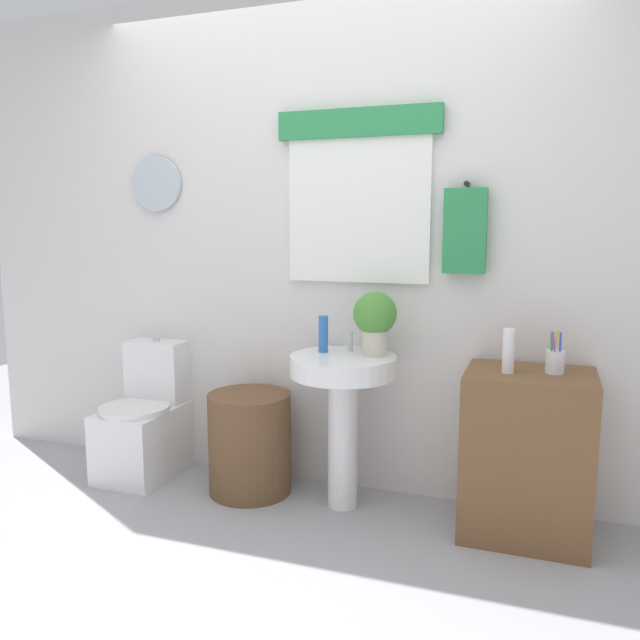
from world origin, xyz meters
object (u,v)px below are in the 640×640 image
(potted_plant, at_px, (375,318))
(toothbrush_cup, at_px, (555,361))
(toilet, at_px, (146,424))
(laundry_hamper, at_px, (250,443))
(lotion_bottle, at_px, (509,351))
(wooden_cabinet, at_px, (527,454))
(pedestal_sink, at_px, (343,393))
(soap_bottle, at_px, (323,334))

(potted_plant, relative_size, toothbrush_cup, 1.68)
(toilet, xyz_separation_m, potted_plant, (1.32, 0.02, 0.66))
(laundry_hamper, height_order, potted_plant, potted_plant)
(toilet, xyz_separation_m, lotion_bottle, (1.95, -0.08, 0.57))
(toilet, relative_size, laundry_hamper, 1.43)
(toothbrush_cup, bearing_deg, wooden_cabinet, -168.40)
(pedestal_sink, distance_m, potted_plant, 0.40)
(soap_bottle, bearing_deg, toilet, -179.23)
(pedestal_sink, height_order, lotion_bottle, lotion_bottle)
(pedestal_sink, bearing_deg, toothbrush_cup, 1.18)
(pedestal_sink, height_order, potted_plant, potted_plant)
(lotion_bottle, bearing_deg, toothbrush_cup, 17.19)
(laundry_hamper, relative_size, wooden_cabinet, 0.70)
(wooden_cabinet, height_order, potted_plant, potted_plant)
(pedestal_sink, relative_size, wooden_cabinet, 1.02)
(wooden_cabinet, relative_size, toothbrush_cup, 4.07)
(potted_plant, bearing_deg, laundry_hamper, -174.74)
(pedestal_sink, xyz_separation_m, soap_bottle, (-0.12, 0.05, 0.28))
(lotion_bottle, bearing_deg, laundry_hamper, 178.21)
(pedestal_sink, xyz_separation_m, lotion_bottle, (0.77, -0.04, 0.27))
(laundry_hamper, height_order, pedestal_sink, pedestal_sink)
(potted_plant, height_order, lotion_bottle, potted_plant)
(toilet, bearing_deg, wooden_cabinet, -1.00)
(soap_bottle, xyz_separation_m, lotion_bottle, (0.89, -0.09, -0.01))
(soap_bottle, xyz_separation_m, toothbrush_cup, (1.08, -0.03, -0.05))
(laundry_hamper, relative_size, pedestal_sink, 0.69)
(soap_bottle, height_order, toothbrush_cup, soap_bottle)
(toilet, bearing_deg, toothbrush_cup, -0.43)
(lotion_bottle, xyz_separation_m, toothbrush_cup, (0.19, 0.06, -0.04))
(pedestal_sink, bearing_deg, toilet, 178.26)
(lotion_bottle, bearing_deg, wooden_cabinet, 22.45)
(toilet, xyz_separation_m, laundry_hamper, (0.67, -0.04, -0.02))
(laundry_hamper, bearing_deg, toilet, 176.92)
(potted_plant, relative_size, lotion_bottle, 1.58)
(laundry_hamper, bearing_deg, wooden_cabinet, 0.00)
(pedestal_sink, distance_m, toothbrush_cup, 0.99)
(toilet, distance_m, wooden_cabinet, 2.05)
(toilet, xyz_separation_m, wooden_cabinet, (2.04, -0.04, 0.09))
(lotion_bottle, bearing_deg, toilet, 177.77)
(potted_plant, bearing_deg, toilet, -178.95)
(laundry_hamper, distance_m, lotion_bottle, 1.41)
(wooden_cabinet, distance_m, toothbrush_cup, 0.44)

